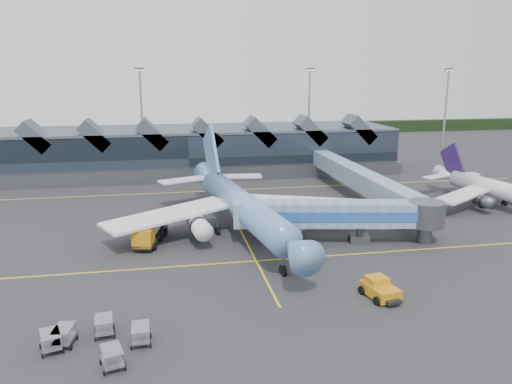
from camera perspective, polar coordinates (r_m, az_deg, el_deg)
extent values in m
plane|color=#2A2A2D|center=(65.81, -1.29, -5.39)|extent=(260.00, 260.00, 0.00)
cube|color=yellow|center=(58.42, 0.02, -7.88)|extent=(120.00, 0.25, 0.01)
cube|color=yellow|center=(92.49, -4.15, 0.17)|extent=(120.00, 0.25, 0.01)
cube|color=yellow|center=(75.23, -2.55, -2.95)|extent=(0.25, 60.00, 0.01)
cube|color=black|center=(172.81, -7.36, 7.01)|extent=(260.00, 4.00, 4.00)
cube|color=black|center=(110.83, -7.98, 4.67)|extent=(90.00, 20.00, 9.00)
cube|color=#444E5B|center=(110.22, -8.06, 7.08)|extent=(90.00, 20.00, 0.60)
cube|color=#525459|center=(100.58, -7.59, 1.93)|extent=(90.00, 2.50, 2.60)
cube|color=#444E5B|center=(105.85, -23.81, 5.86)|extent=(6.43, 6.00, 6.43)
cube|color=#444E5B|center=(103.93, -17.87, 6.24)|extent=(6.43, 6.00, 6.43)
cube|color=#444E5B|center=(103.15, -11.77, 6.55)|extent=(6.43, 6.00, 6.43)
cube|color=#444E5B|center=(103.53, -5.63, 6.80)|extent=(6.43, 6.00, 6.43)
cube|color=#444E5B|center=(105.08, 0.39, 6.96)|extent=(6.43, 6.00, 6.43)
cube|color=#444E5B|center=(107.73, 6.19, 7.05)|extent=(6.43, 6.00, 6.43)
cube|color=#444E5B|center=(111.41, 11.65, 7.06)|extent=(6.43, 6.00, 6.43)
cylinder|color=gray|center=(133.91, -12.93, 8.78)|extent=(0.56, 0.56, 22.00)
cube|color=#525459|center=(133.51, -13.19, 13.48)|extent=(2.40, 0.50, 0.90)
cylinder|color=gray|center=(139.72, 6.07, 9.22)|extent=(0.56, 0.56, 22.00)
cube|color=#525459|center=(139.33, 6.19, 13.74)|extent=(2.40, 0.50, 0.90)
cylinder|color=gray|center=(154.28, 20.85, 8.83)|extent=(0.56, 0.56, 22.00)
cube|color=#525459|center=(153.93, 21.20, 12.90)|extent=(2.40, 0.50, 0.90)
cylinder|color=#5F91C0|center=(66.29, -1.52, -1.58)|extent=(8.10, 30.68, 3.76)
cone|color=#5F91C0|center=(50.34, 4.65, -6.60)|extent=(4.47, 5.71, 3.76)
cube|color=black|center=(49.51, 4.97, -5.98)|extent=(1.46, 0.54, 0.48)
cone|color=#5F91C0|center=(83.77, -5.38, 1.77)|extent=(4.72, 7.43, 3.76)
cube|color=white|center=(65.55, -9.90, -2.56)|extent=(17.82, 12.63, 1.24)
cube|color=white|center=(70.95, 5.60, -1.18)|extent=(17.79, 8.46, 1.24)
cylinder|color=white|center=(63.13, -6.48, -3.96)|extent=(3.06, 5.50, 2.33)
cylinder|color=white|center=(66.91, 4.30, -2.89)|extent=(3.06, 5.50, 2.33)
cube|color=#5F91C0|center=(81.40, -5.15, 4.23)|extent=(1.83, 9.58, 10.35)
cube|color=white|center=(81.58, -8.32, 1.36)|extent=(8.40, 5.79, 0.25)
cube|color=white|center=(83.73, -2.09, 1.81)|extent=(8.09, 3.81, 0.25)
cylinder|color=#525459|center=(54.39, 3.11, -8.35)|extent=(0.28, 0.28, 2.18)
cylinder|color=#525459|center=(67.48, -4.43, -3.97)|extent=(0.28, 0.28, 2.18)
cylinder|color=#525459|center=(69.27, 0.70, -3.46)|extent=(0.28, 0.28, 2.18)
cylinder|color=black|center=(54.66, 3.10, -9.02)|extent=(0.64, 1.44, 1.39)
cylinder|color=white|center=(88.77, 26.05, 0.23)|extent=(6.17, 19.75, 2.79)
cone|color=white|center=(97.10, 20.96, 1.88)|extent=(3.53, 4.89, 2.79)
cube|color=white|center=(84.91, 22.54, -0.32)|extent=(11.97, 8.67, 0.93)
cylinder|color=#525459|center=(84.99, 24.62, -0.99)|extent=(2.29, 3.60, 1.73)
cube|color=#2E1A4F|center=(95.83, 21.53, 3.27)|extent=(1.51, 6.26, 6.81)
cube|color=white|center=(94.43, 19.86, 1.67)|extent=(5.66, 3.96, 0.23)
cube|color=white|center=(98.60, 22.65, 1.90)|extent=(5.45, 2.32, 0.23)
cylinder|color=#525459|center=(88.13, 24.45, -1.17)|extent=(0.26, 0.26, 1.62)
cylinder|color=#525459|center=(91.51, 26.55, -0.88)|extent=(0.26, 0.26, 1.62)
cube|color=#6A98B1|center=(64.37, 9.07, -2.45)|extent=(21.26, 7.10, 3.05)
cube|color=blue|center=(62.82, 9.29, -2.86)|extent=(20.69, 4.12, 1.26)
cube|color=#6A98B1|center=(63.62, -1.30, -2.47)|extent=(3.33, 3.83, 3.16)
cylinder|color=#525459|center=(65.47, 11.75, -4.03)|extent=(0.74, 0.74, 3.80)
cube|color=#525459|center=(65.91, 11.69, -5.21)|extent=(2.88, 2.55, 0.95)
cylinder|color=black|center=(65.74, 10.78, -5.31)|extent=(0.59, 1.01, 0.95)
cylinder|color=black|center=(66.16, 12.58, -5.28)|extent=(0.59, 1.01, 0.95)
cylinder|color=#525459|center=(67.13, 18.89, -2.36)|extent=(4.63, 4.63, 3.16)
cylinder|color=#525459|center=(67.65, 18.76, -3.91)|extent=(1.89, 1.89, 3.80)
cube|color=black|center=(65.81, -11.93, -5.01)|extent=(4.42, 9.21, 0.49)
cube|color=orange|center=(62.41, -12.75, -5.07)|extent=(2.82, 2.68, 2.18)
cube|color=black|center=(61.54, -12.97, -4.87)|extent=(2.15, 0.66, 0.99)
cylinder|color=silver|center=(66.50, -11.73, -3.59)|extent=(3.57, 6.11, 2.28)
sphere|color=silver|center=(69.16, -11.14, -2.90)|extent=(2.18, 2.18, 2.18)
sphere|color=silver|center=(63.86, -12.37, -4.35)|extent=(2.18, 2.18, 2.18)
cylinder|color=black|center=(63.52, -13.68, -6.02)|extent=(0.57, 1.04, 0.99)
cylinder|color=black|center=(62.87, -11.51, -6.11)|extent=(0.57, 1.04, 0.99)
cylinder|color=black|center=(66.66, -12.84, -5.04)|extent=(0.57, 1.04, 0.99)
cylinder|color=black|center=(66.04, -10.77, -5.11)|extent=(0.57, 1.04, 0.99)
cylinder|color=black|center=(68.92, -12.30, -4.39)|extent=(0.57, 1.04, 0.99)
cylinder|color=black|center=(68.32, -10.29, -4.45)|extent=(0.57, 1.04, 0.99)
cube|color=orange|center=(50.71, 14.00, -10.85)|extent=(3.03, 4.22, 1.07)
cube|color=orange|center=(50.86, 13.63, -9.77)|extent=(2.21, 2.04, 0.75)
cube|color=black|center=(49.35, 15.37, -11.99)|extent=(1.63, 1.12, 0.32)
cylinder|color=black|center=(49.24, 13.67, -12.01)|extent=(0.47, 0.90, 0.85)
cylinder|color=black|center=(50.60, 15.99, -11.44)|extent=(0.47, 0.90, 0.85)
cylinder|color=black|center=(51.14, 12.00, -10.92)|extent=(0.47, 0.90, 0.85)
cylinder|color=black|center=(52.45, 14.28, -10.41)|extent=(0.47, 0.90, 0.85)
cube|color=gray|center=(44.82, -16.94, -14.74)|extent=(1.65, 2.36, 0.15)
cube|color=gray|center=(44.39, -17.03, -13.65)|extent=(1.65, 2.36, 0.08)
cylinder|color=black|center=(45.70, -15.95, -14.61)|extent=(0.16, 0.37, 0.36)
cube|color=gray|center=(42.83, -13.01, -15.88)|extent=(1.44, 2.23, 0.15)
cube|color=gray|center=(42.38, -13.08, -14.76)|extent=(1.44, 2.23, 0.08)
cylinder|color=black|center=(43.69, -11.94, -15.75)|extent=(0.13, 0.36, 0.36)
cube|color=gray|center=(44.38, -21.07, -15.38)|extent=(1.69, 2.38, 0.15)
cube|color=gray|center=(43.94, -21.18, -14.29)|extent=(1.69, 2.38, 0.08)
cylinder|color=black|center=(45.00, -19.77, -15.38)|extent=(0.17, 0.37, 0.36)
cube|color=gray|center=(40.37, -16.10, -18.05)|extent=(1.93, 2.50, 0.15)
cube|color=gray|center=(39.88, -16.19, -16.88)|extent=(1.93, 2.50, 0.08)
cylinder|color=black|center=(41.34, -15.19, -17.78)|extent=(0.21, 0.38, 0.36)
cube|color=gray|center=(43.96, -22.37, -15.80)|extent=(2.01, 2.53, 0.15)
cube|color=gray|center=(43.51, -22.49, -14.70)|extent=(2.01, 2.53, 0.08)
cylinder|color=black|center=(44.89, -21.46, -15.61)|extent=(0.22, 0.38, 0.36)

